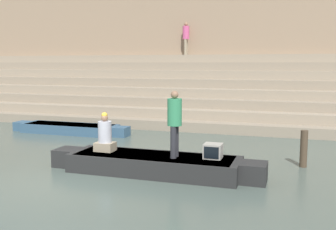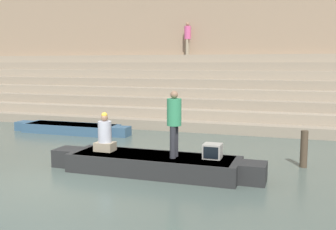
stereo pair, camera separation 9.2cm
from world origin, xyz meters
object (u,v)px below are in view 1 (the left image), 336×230
Objects in this scene: person_standing at (175,120)px; person_on_steps at (186,36)px; moored_boat_shore at (70,128)px; person_rowing at (105,136)px; mooring_post at (304,149)px; rowboat_main at (154,164)px; tv_set at (213,151)px.

person_on_steps is (-2.99, 11.80, 2.86)m from person_standing.
person_rowing is at bearing -45.21° from moored_boat_shore.
person_on_steps is (-6.12, 9.87, 3.80)m from mooring_post.
rowboat_main is at bearing -153.16° from mooring_post.
moored_boat_shore is 9.39m from mooring_post.
person_rowing reaches higher than moored_boat_shore.
person_rowing reaches higher than tv_set.
moored_boat_shore is at bearing -68.17° from person_on_steps.
mooring_post is at bearing -14.64° from person_on_steps.
tv_set is 0.26× the size of person_on_steps.
mooring_post is at bearing 30.47° from tv_set.
person_on_steps reaches higher than rowboat_main.
mooring_post is (9.01, -2.61, 0.31)m from moored_boat_shore.
person_standing reaches higher than moored_boat_shore.
person_standing is (0.58, -0.04, 1.19)m from rowboat_main.
person_on_steps is at bearing 121.77° from mooring_post.
tv_set is at bearing -4.00° from person_rowing.
person_rowing is 0.60× the size of person_on_steps.
person_standing is at bearing -1.51° from rowboat_main.
mooring_post is (3.71, 1.88, 0.26)m from rowboat_main.
moored_boat_shore is (-6.83, 4.34, -0.47)m from tv_set.
person_on_steps is (-0.98, 11.69, 3.41)m from person_rowing.
rowboat_main is at bearing -8.24° from person_rowing.
mooring_post is at bearing 46.19° from person_standing.
person_rowing is 2.96m from tv_set.
person_rowing is at bearing -179.50° from rowboat_main.
moored_boat_shore is at bearing 157.00° from person_standing.
person_standing reaches higher than rowboat_main.
person_standing is 3.79m from mooring_post.
tv_set is 8.10m from moored_boat_shore.
person_on_steps is (-3.93, 11.60, 3.64)m from tv_set.
rowboat_main is at bearing -169.77° from person_standing.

